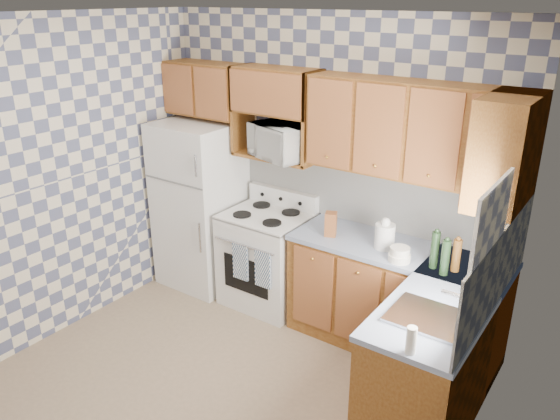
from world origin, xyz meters
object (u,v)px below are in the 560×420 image
object	(u,v)px
microwave	(281,141)
electric_kettle	(385,236)
refrigerator	(201,205)
stove_body	(267,260)

from	to	relation	value
microwave	electric_kettle	bearing A→B (deg)	9.24
refrigerator	stove_body	size ratio (longest dim) A/B	1.87
stove_body	electric_kettle	distance (m)	1.33
refrigerator	stove_body	bearing A→B (deg)	1.78
microwave	electric_kettle	distance (m)	1.26
stove_body	microwave	world-z (taller)	microwave
stove_body	microwave	distance (m)	1.16
refrigerator	electric_kettle	distance (m)	2.01
stove_body	electric_kettle	world-z (taller)	electric_kettle
microwave	electric_kettle	xyz separation A→B (m)	(1.11, -0.14, -0.58)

